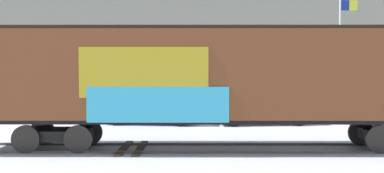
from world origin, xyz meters
TOP-DOWN VIEW (x-y plane):
  - ground_plane at (0.00, 0.00)m, footprint 260.00×260.00m
  - track at (-0.55, 0.02)m, footprint 60.02×3.36m
  - freight_car at (0.26, -0.00)m, footprint 18.05×3.19m
  - flagpole at (9.49, 13.20)m, footprint 1.29×0.21m
  - hillside at (-0.00, 63.77)m, footprint 121.14×39.01m
  - parked_car_blue at (-2.91, 6.73)m, footprint 4.91×2.45m
  - parked_car_tan at (2.68, 6.44)m, footprint 4.82×2.10m

SIDE VIEW (x-z plane):
  - ground_plane at x=0.00m, z-range 0.00..0.00m
  - track at x=-0.55m, z-range 0.00..0.08m
  - parked_car_tan at x=2.68m, z-range -0.01..1.61m
  - parked_car_blue at x=-2.91m, z-range -0.02..1.80m
  - freight_car at x=0.26m, z-range 0.38..4.59m
  - flagpole at x=9.49m, z-range 0.91..8.59m
  - hillside at x=0.00m, z-range -2.13..16.14m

